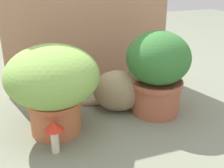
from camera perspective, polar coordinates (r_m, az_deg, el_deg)
ground_plane at (r=1.35m, az=-3.14°, el=-9.64°), size 6.00×6.00×0.00m
cardboard_backdrop at (r=1.70m, az=-4.46°, el=14.22°), size 0.99×0.03×0.94m
grass_planter at (r=1.28m, az=-11.60°, el=0.24°), size 0.41×0.41×0.41m
leafy_planter at (r=1.45m, az=8.99°, el=2.82°), size 0.32×0.32×0.43m
cat at (r=1.49m, az=1.85°, el=-0.98°), size 0.35×0.27×0.32m
mushroom_ornament_red at (r=1.20m, az=-11.36°, el=-8.98°), size 0.08×0.08×0.15m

